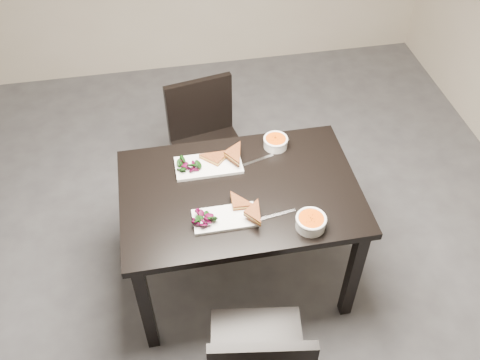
{
  "coord_description": "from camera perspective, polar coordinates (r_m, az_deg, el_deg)",
  "views": [
    {
      "loc": [
        0.14,
        -1.58,
        2.68
      ],
      "look_at": [
        0.48,
        0.21,
        0.82
      ],
      "focal_mm": 39.55,
      "sensor_mm": 36.0,
      "label": 1
    }
  ],
  "objects": [
    {
      "name": "plate_far",
      "position": [
        2.76,
        -3.41,
        1.6
      ],
      "size": [
        0.35,
        0.17,
        0.02
      ],
      "primitive_type": "cube",
      "color": "white",
      "rests_on": "table"
    },
    {
      "name": "table",
      "position": [
        2.72,
        -0.0,
        -2.49
      ],
      "size": [
        1.2,
        0.8,
        0.75
      ],
      "color": "black",
      "rests_on": "ground"
    },
    {
      "name": "salad_near",
      "position": [
        2.48,
        -3.94,
        -4.02
      ],
      "size": [
        0.09,
        0.09,
        0.04
      ],
      "primitive_type": null,
      "color": "black",
      "rests_on": "plate_near"
    },
    {
      "name": "soup_bowl_far",
      "position": [
        2.86,
        3.86,
        4.15
      ],
      "size": [
        0.13,
        0.13,
        0.06
      ],
      "color": "white",
      "rests_on": "table"
    },
    {
      "name": "soup_bowl_near",
      "position": [
        2.48,
        7.66,
        -4.47
      ],
      "size": [
        0.15,
        0.15,
        0.07
      ],
      "color": "white",
      "rests_on": "table"
    },
    {
      "name": "ground",
      "position": [
        3.11,
        -8.23,
        -14.55
      ],
      "size": [
        5.0,
        5.0,
        0.0
      ],
      "primitive_type": "plane",
      "color": "#47474C",
      "rests_on": "ground"
    },
    {
      "name": "chair_far",
      "position": [
        3.34,
        -3.64,
        4.47
      ],
      "size": [
        0.49,
        0.49,
        0.85
      ],
      "rotation": [
        0.0,
        0.0,
        0.19
      ],
      "color": "black",
      "rests_on": "ground"
    },
    {
      "name": "plate_near",
      "position": [
        2.51,
        -1.65,
        -4.13
      ],
      "size": [
        0.3,
        0.15,
        0.02
      ],
      "primitive_type": "cube",
      "color": "white",
      "rests_on": "table"
    },
    {
      "name": "cutlery_far",
      "position": [
        2.8,
        1.99,
        2.17
      ],
      "size": [
        0.18,
        0.06,
        0.0
      ],
      "primitive_type": "cube",
      "rotation": [
        0.0,
        0.0,
        0.28
      ],
      "color": "silver",
      "rests_on": "table"
    },
    {
      "name": "sandwich_near",
      "position": [
        2.51,
        -0.25,
        -3.19
      ],
      "size": [
        0.16,
        0.12,
        0.05
      ],
      "primitive_type": null,
      "rotation": [
        0.0,
        0.0,
        -0.05
      ],
      "color": "#9C4C20",
      "rests_on": "plate_near"
    },
    {
      "name": "cutlery_near",
      "position": [
        2.54,
        4.11,
        -3.74
      ],
      "size": [
        0.18,
        0.04,
        0.0
      ],
      "primitive_type": "cube",
      "rotation": [
        0.0,
        0.0,
        0.15
      ],
      "color": "silver",
      "rests_on": "table"
    },
    {
      "name": "salad_far",
      "position": [
        2.73,
        -5.52,
        1.81
      ],
      "size": [
        0.11,
        0.1,
        0.05
      ],
      "primitive_type": null,
      "color": "black",
      "rests_on": "plate_far"
    },
    {
      "name": "room_shell",
      "position": [
        1.79,
        -14.49,
        16.14
      ],
      "size": [
        5.02,
        5.02,
        2.81
      ],
      "color": "beige",
      "rests_on": "ground"
    },
    {
      "name": "sandwich_far",
      "position": [
        2.73,
        -2.05,
        2.11
      ],
      "size": [
        0.21,
        0.21,
        0.06
      ],
      "primitive_type": null,
      "rotation": [
        0.0,
        0.0,
        0.8
      ],
      "color": "#9C4C20",
      "rests_on": "plate_far"
    }
  ]
}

